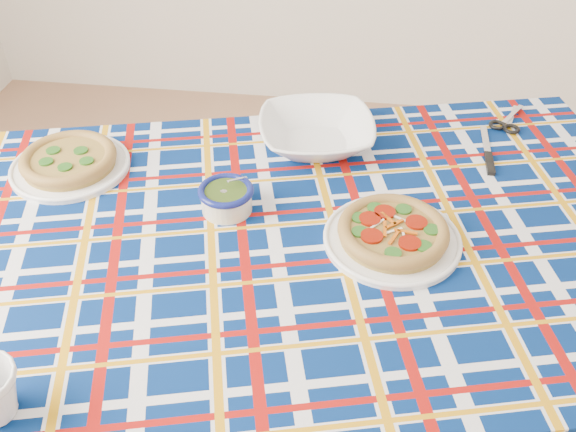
% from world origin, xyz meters
% --- Properties ---
extents(dining_table, '(1.59, 1.21, 0.66)m').
position_xyz_m(dining_table, '(-0.39, 0.27, 0.60)').
color(dining_table, brown).
rests_on(dining_table, floor).
extents(tablecloth, '(1.63, 1.24, 0.09)m').
position_xyz_m(tablecloth, '(-0.39, 0.27, 0.62)').
color(tablecloth, navy).
rests_on(tablecloth, dining_table).
extents(main_focaccia_plate, '(0.34, 0.34, 0.05)m').
position_xyz_m(main_focaccia_plate, '(-0.23, 0.27, 0.69)').
color(main_focaccia_plate, olive).
rests_on(main_focaccia_plate, tablecloth).
extents(pesto_bowl, '(0.14, 0.14, 0.06)m').
position_xyz_m(pesto_bowl, '(-0.55, 0.33, 0.70)').
color(pesto_bowl, '#23380F').
rests_on(pesto_bowl, tablecloth).
extents(serving_bowl, '(0.30, 0.30, 0.06)m').
position_xyz_m(serving_bowl, '(-0.40, 0.59, 0.70)').
color(serving_bowl, white).
rests_on(serving_bowl, tablecloth).
extents(second_focaccia_plate, '(0.32, 0.32, 0.05)m').
position_xyz_m(second_focaccia_plate, '(-0.91, 0.42, 0.69)').
color(second_focaccia_plate, olive).
rests_on(second_focaccia_plate, tablecloth).
extents(table_knife, '(0.02, 0.21, 0.01)m').
position_xyz_m(table_knife, '(-0.02, 0.65, 0.67)').
color(table_knife, silver).
rests_on(table_knife, tablecloth).
extents(kitchen_scissors, '(0.14, 0.18, 0.01)m').
position_xyz_m(kitchen_scissors, '(0.06, 0.77, 0.68)').
color(kitchen_scissors, silver).
rests_on(kitchen_scissors, tablecloth).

